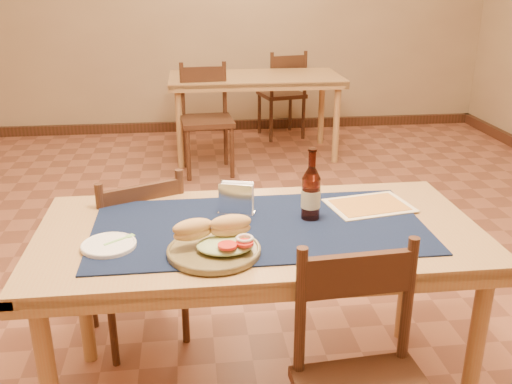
{
  "coord_description": "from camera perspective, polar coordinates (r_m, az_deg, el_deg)",
  "views": [
    {
      "loc": [
        -0.24,
        -2.67,
        1.61
      ],
      "look_at": [
        0.0,
        -0.7,
        0.85
      ],
      "focal_mm": 40.0,
      "sensor_mm": 36.0,
      "label": 1
    }
  ],
  "objects": [
    {
      "name": "baseboard",
      "position": [
        3.11,
        -1.57,
        -9.24
      ],
      "size": [
        6.0,
        7.0,
        0.1
      ],
      "color": "#3E2216",
      "rests_on": "ground"
    },
    {
      "name": "menu_card",
      "position": [
        2.29,
        11.27,
        -1.31
      ],
      "size": [
        0.35,
        0.28,
        0.01
      ],
      "color": "beige",
      "rests_on": "placemat"
    },
    {
      "name": "chair_main_far",
      "position": [
        2.61,
        -11.91,
        -6.1
      ],
      "size": [
        0.52,
        0.52,
        0.85
      ],
      "color": "#3E2216",
      "rests_on": "ground"
    },
    {
      "name": "back_table",
      "position": [
        5.3,
        -0.07,
        10.7
      ],
      "size": [
        1.56,
        0.79,
        0.75
      ],
      "color": "#A17D4C",
      "rests_on": "ground"
    },
    {
      "name": "fork",
      "position": [
        2.0,
        -13.28,
        -4.58
      ],
      "size": [
        0.1,
        0.08,
        0.0
      ],
      "color": "#8DDB78",
      "rests_on": "side_plate"
    },
    {
      "name": "sandwich_plate",
      "position": [
        1.87,
        -4.02,
        -5.21
      ],
      "size": [
        0.31,
        0.31,
        0.12
      ],
      "color": "brown",
      "rests_on": "placemat"
    },
    {
      "name": "main_table",
      "position": [
        2.11,
        0.33,
        -5.6
      ],
      "size": [
        1.6,
        0.8,
        0.75
      ],
      "color": "#A17D4C",
      "rests_on": "ground"
    },
    {
      "name": "napkin_holder",
      "position": [
        2.16,
        -1.98,
        -0.71
      ],
      "size": [
        0.15,
        0.09,
        0.12
      ],
      "color": "white",
      "rests_on": "placemat"
    },
    {
      "name": "room",
      "position": [
        2.69,
        -1.87,
        16.44
      ],
      "size": [
        6.04,
        7.04,
        2.84
      ],
      "color": "#925740",
      "rests_on": "ground"
    },
    {
      "name": "side_plate",
      "position": [
        1.98,
        -14.52,
        -5.13
      ],
      "size": [
        0.18,
        0.18,
        0.02
      ],
      "color": "white",
      "rests_on": "placemat"
    },
    {
      "name": "beer_bottle",
      "position": [
        2.11,
        5.51,
        -0.1
      ],
      "size": [
        0.07,
        0.07,
        0.27
      ],
      "color": "#49170D",
      "rests_on": "placemat"
    },
    {
      "name": "chair_back_near",
      "position": [
        4.89,
        -4.99,
        7.47
      ],
      "size": [
        0.46,
        0.46,
        0.92
      ],
      "color": "#3E2216",
      "rests_on": "ground"
    },
    {
      "name": "chair_back_far",
      "position": [
        5.97,
        2.7,
        9.89
      ],
      "size": [
        0.5,
        0.5,
        0.9
      ],
      "color": "#3E2216",
      "rests_on": "ground"
    },
    {
      "name": "placemat",
      "position": [
        2.07,
        0.33,
        -3.48
      ],
      "size": [
        1.2,
        0.6,
        0.01
      ],
      "primitive_type": "cube",
      "color": "#0F1939",
      "rests_on": "main_table"
    }
  ]
}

